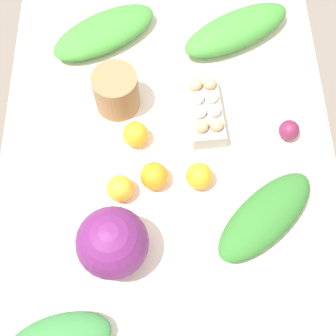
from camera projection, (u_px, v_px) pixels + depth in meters
The scene contains 13 objects.
ground_plane at pixel (168, 241), 2.06m from camera, with size 8.00×8.00×0.00m, color #70665B.
dining_table at pixel (168, 183), 1.46m from camera, with size 1.41×1.00×0.75m.
cabbage_purple at pixel (112, 243), 1.19m from camera, with size 0.19×0.19×0.19m, color #601E5B.
egg_carton at pixel (205, 110), 1.41m from camera, with size 0.24×0.11×0.09m.
paper_bag at pixel (116, 91), 1.41m from camera, with size 0.14×0.14×0.14m, color olive.
greens_bunch_chard at pixel (265, 216), 1.28m from camera, with size 0.35×0.14×0.08m, color #2D6B28.
greens_bunch_kale at pixel (104, 32), 1.55m from camera, with size 0.37×0.16×0.07m, color #3D8433.
greens_bunch_beet_tops at pixel (236, 30), 1.54m from camera, with size 0.39×0.14×0.09m, color #3D8433.
beet_root at pixel (289, 130), 1.40m from camera, with size 0.06×0.06×0.06m, color maroon.
orange_0 at pixel (199, 176), 1.33m from camera, with size 0.08×0.08×0.08m, color orange.
orange_1 at pixel (135, 134), 1.38m from camera, with size 0.08×0.08×0.08m, color orange.
orange_2 at pixel (154, 176), 1.32m from camera, with size 0.08×0.08×0.08m, color orange.
orange_3 at pixel (120, 188), 1.31m from camera, with size 0.08×0.08×0.08m, color orange.
Camera 1 is at (0.57, -0.01, 2.01)m, focal length 50.00 mm.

